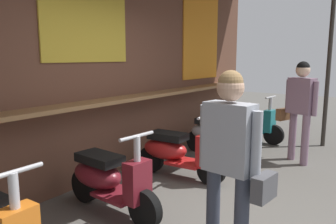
% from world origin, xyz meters
% --- Properties ---
extents(ground_plane, '(25.67, 25.67, 0.00)m').
position_xyz_m(ground_plane, '(0.00, 0.00, 0.00)').
color(ground_plane, '#56544F').
extents(market_stall_facade, '(9.17, 2.57, 3.45)m').
position_xyz_m(market_stall_facade, '(-0.00, 1.84, 1.94)').
color(market_stall_facade, brown).
rests_on(market_stall_facade, ground_plane).
extents(scooter_maroon, '(0.49, 1.40, 0.97)m').
position_xyz_m(scooter_maroon, '(-0.63, 1.08, 0.39)').
color(scooter_maroon, maroon).
rests_on(scooter_maroon, ground_plane).
extents(scooter_red, '(0.48, 1.40, 0.97)m').
position_xyz_m(scooter_red, '(0.71, 1.08, 0.39)').
color(scooter_red, red).
rests_on(scooter_red, ground_plane).
extents(scooter_silver, '(0.46, 1.40, 0.97)m').
position_xyz_m(scooter_silver, '(2.05, 1.08, 0.39)').
color(scooter_silver, '#B2B5BA').
rests_on(scooter_silver, ground_plane).
extents(scooter_teal, '(0.49, 1.40, 0.97)m').
position_xyz_m(scooter_teal, '(3.41, 1.08, 0.39)').
color(scooter_teal, '#197075').
rests_on(scooter_teal, ground_plane).
extents(shopper_with_handbag, '(0.39, 0.67, 1.67)m').
position_xyz_m(shopper_with_handbag, '(2.49, -0.17, 1.01)').
color(shopper_with_handbag, gray).
rests_on(shopper_with_handbag, ground_plane).
extents(shopper_browsing, '(0.27, 0.66, 1.63)m').
position_xyz_m(shopper_browsing, '(-0.72, -0.44, 0.99)').
color(shopper_browsing, '#383D4C').
rests_on(shopper_browsing, ground_plane).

